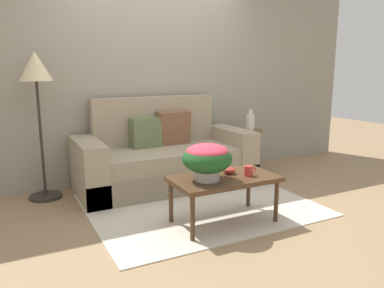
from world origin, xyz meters
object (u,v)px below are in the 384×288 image
(couch, at_px, (164,159))
(side_table, at_px, (248,143))
(potted_plant, at_px, (207,158))
(floor_lamp, at_px, (36,80))
(coffee_table, at_px, (224,181))
(coffee_mug, at_px, (249,171))
(snack_bowl, at_px, (229,170))
(table_vase, at_px, (250,122))

(couch, bearing_deg, side_table, 2.37)
(side_table, xyz_separation_m, potted_plant, (-1.44, -1.39, 0.24))
(potted_plant, bearing_deg, floor_lamp, 128.93)
(couch, height_order, floor_lamp, floor_lamp)
(floor_lamp, xyz_separation_m, potted_plant, (1.22, -1.52, -0.65))
(coffee_table, bearing_deg, coffee_mug, -18.96)
(couch, distance_m, potted_plant, 1.38)
(snack_bowl, bearing_deg, side_table, 48.43)
(couch, relative_size, potted_plant, 4.77)
(coffee_mug, height_order, snack_bowl, coffee_mug)
(couch, bearing_deg, potted_plant, -96.28)
(side_table, bearing_deg, coffee_table, -132.42)
(side_table, relative_size, table_vase, 2.09)
(coffee_table, distance_m, table_vase, 1.86)
(snack_bowl, relative_size, table_vase, 0.44)
(coffee_mug, relative_size, table_vase, 0.43)
(coffee_table, bearing_deg, potted_plant, -173.42)
(coffee_mug, bearing_deg, floor_lamp, 136.23)
(snack_bowl, bearing_deg, potted_plant, -162.76)
(snack_bowl, bearing_deg, coffee_table, -144.99)
(coffee_table, bearing_deg, side_table, 47.58)
(potted_plant, relative_size, snack_bowl, 3.53)
(potted_plant, height_order, snack_bowl, potted_plant)
(couch, xyz_separation_m, side_table, (1.29, 0.05, 0.08))
(coffee_table, height_order, coffee_mug, coffee_mug)
(couch, xyz_separation_m, coffee_table, (0.05, -1.31, 0.07))
(coffee_table, relative_size, snack_bowl, 7.82)
(potted_plant, xyz_separation_m, snack_bowl, (0.29, 0.09, -0.17))
(couch, relative_size, side_table, 3.57)
(coffee_table, xyz_separation_m, snack_bowl, (0.10, 0.07, 0.08))
(coffee_mug, xyz_separation_m, snack_bowl, (-0.12, 0.14, -0.01))
(coffee_table, height_order, side_table, side_table)
(side_table, height_order, table_vase, table_vase)
(coffee_table, relative_size, potted_plant, 2.21)
(floor_lamp, relative_size, snack_bowl, 12.82)
(table_vase, bearing_deg, potted_plant, -136.58)
(side_table, height_order, potted_plant, potted_plant)
(coffee_table, distance_m, floor_lamp, 2.25)
(couch, distance_m, table_vase, 1.35)
(side_table, xyz_separation_m, table_vase, (0.01, -0.02, 0.30))
(couch, height_order, potted_plant, couch)
(table_vase, bearing_deg, snack_bowl, -132.13)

